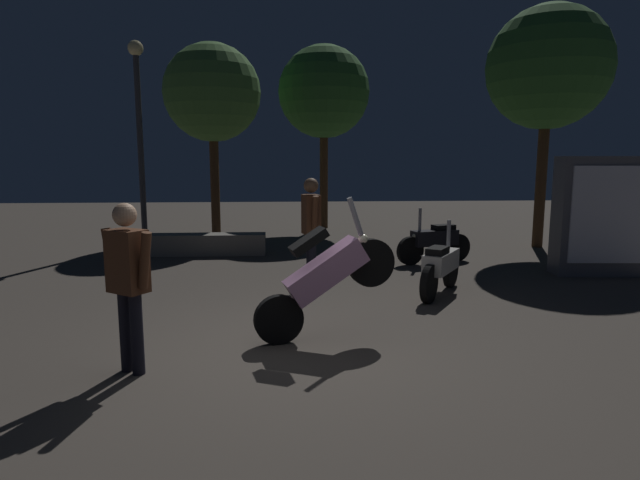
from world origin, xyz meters
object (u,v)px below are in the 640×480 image
object	(u,v)px
person_bystander_far	(311,222)
kiosk_billboard	(602,216)
motorcycle_black_parked_right	(435,241)
person_rider_beside	(128,273)
motorcycle_pink_foreground	(325,276)
motorcycle_white_parked_left	(441,266)
streetlamp_near	(139,116)

from	to	relation	value
person_bystander_far	kiosk_billboard	xyz separation A→B (m)	(5.17, 0.51, -0.00)
motorcycle_black_parked_right	person_rider_beside	distance (m)	6.82
motorcycle_pink_foreground	person_bystander_far	size ratio (longest dim) A/B	0.93
motorcycle_pink_foreground	motorcycle_black_parked_right	xyz separation A→B (m)	(2.50, 4.32, -0.31)
motorcycle_pink_foreground	person_rider_beside	world-z (taller)	person_rider_beside
motorcycle_white_parked_left	motorcycle_black_parked_right	size ratio (longest dim) A/B	0.89
motorcycle_black_parked_right	person_bystander_far	size ratio (longest dim) A/B	0.92
streetlamp_near	motorcycle_white_parked_left	bearing A→B (deg)	-43.01
kiosk_billboard	motorcycle_pink_foreground	bearing A→B (deg)	35.31
motorcycle_pink_foreground	person_bystander_far	bearing A→B (deg)	77.47
motorcycle_white_parked_left	kiosk_billboard	xyz separation A→B (m)	(3.23, 1.19, 0.61)
motorcycle_pink_foreground	kiosk_billboard	size ratio (longest dim) A/B	0.78
motorcycle_black_parked_right	streetlamp_near	world-z (taller)	streetlamp_near
motorcycle_black_parked_right	person_rider_beside	size ratio (longest dim) A/B	0.98
motorcycle_pink_foreground	motorcycle_black_parked_right	size ratio (longest dim) A/B	1.02
motorcycle_white_parked_left	person_bystander_far	distance (m)	2.15
motorcycle_black_parked_right	motorcycle_pink_foreground	bearing A→B (deg)	41.98
motorcycle_white_parked_left	streetlamp_near	xyz separation A→B (m)	(-5.84, 5.45, 2.63)
motorcycle_black_parked_right	person_rider_beside	bearing A→B (deg)	31.30
person_rider_beside	streetlamp_near	bearing A→B (deg)	-131.71
motorcycle_pink_foreground	motorcycle_white_parked_left	xyz separation A→B (m)	(1.91, 1.90, -0.31)
person_bystander_far	streetlamp_near	bearing A→B (deg)	-62.75
person_bystander_far	kiosk_billboard	bearing A→B (deg)	173.58
person_rider_beside	kiosk_billboard	size ratio (longest dim) A/B	0.79
person_rider_beside	streetlamp_near	world-z (taller)	streetlamp_near
motorcycle_pink_foreground	motorcycle_white_parked_left	bearing A→B (deg)	31.53
motorcycle_white_parked_left	kiosk_billboard	bearing A→B (deg)	-36.22
motorcycle_white_parked_left	person_bystander_far	bearing A→B (deg)	104.10
motorcycle_pink_foreground	motorcycle_black_parked_right	bearing A→B (deg)	46.60
streetlamp_near	kiosk_billboard	size ratio (longest dim) A/B	2.29
person_rider_beside	person_bystander_far	xyz separation A→B (m)	(1.90, 3.41, 0.07)
motorcycle_black_parked_right	streetlamp_near	distance (m)	7.58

